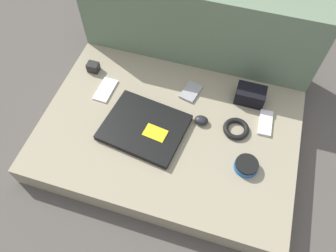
% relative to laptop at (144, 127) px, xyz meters
% --- Properties ---
extents(ground_plane, '(8.00, 8.00, 0.00)m').
position_rel_laptop_xyz_m(ground_plane, '(0.09, 0.03, -0.12)').
color(ground_plane, '#4C4742').
extents(couch_seat, '(1.04, 0.72, 0.10)m').
position_rel_laptop_xyz_m(couch_seat, '(0.09, 0.03, -0.06)').
color(couch_seat, gray).
rests_on(couch_seat, ground_plane).
extents(couch_backrest, '(1.04, 0.20, 0.47)m').
position_rel_laptop_xyz_m(couch_backrest, '(0.09, 0.49, 0.12)').
color(couch_backrest, '#60755B').
rests_on(couch_backrest, ground_plane).
extents(laptop, '(0.35, 0.30, 0.03)m').
position_rel_laptop_xyz_m(laptop, '(0.00, 0.00, 0.00)').
color(laptop, black).
rests_on(laptop, couch_seat).
extents(computer_mouse, '(0.06, 0.05, 0.03)m').
position_rel_laptop_xyz_m(computer_mouse, '(0.21, 0.10, 0.00)').
color(computer_mouse, black).
rests_on(computer_mouse, couch_seat).
extents(speaker_puck, '(0.09, 0.09, 0.03)m').
position_rel_laptop_xyz_m(speaker_puck, '(0.42, -0.05, 0.00)').
color(speaker_puck, '#1E569E').
rests_on(speaker_puck, couch_seat).
extents(phone_silver, '(0.07, 0.13, 0.01)m').
position_rel_laptop_xyz_m(phone_silver, '(-0.23, 0.14, -0.01)').
color(phone_silver, silver).
rests_on(phone_silver, couch_seat).
extents(phone_black, '(0.06, 0.12, 0.01)m').
position_rel_laptop_xyz_m(phone_black, '(0.47, 0.17, -0.01)').
color(phone_black, silver).
rests_on(phone_black, couch_seat).
extents(phone_small, '(0.09, 0.11, 0.01)m').
position_rel_laptop_xyz_m(phone_small, '(0.13, 0.24, -0.01)').
color(phone_small, '#99999E').
rests_on(phone_small, couch_seat).
extents(camera_pouch, '(0.12, 0.08, 0.07)m').
position_rel_laptop_xyz_m(camera_pouch, '(0.38, 0.27, 0.02)').
color(camera_pouch, black).
rests_on(camera_pouch, couch_seat).
extents(charger_brick, '(0.05, 0.04, 0.04)m').
position_rel_laptop_xyz_m(charger_brick, '(-0.33, 0.23, 0.01)').
color(charger_brick, black).
rests_on(charger_brick, couch_seat).
extents(cable_coil, '(0.11, 0.11, 0.02)m').
position_rel_laptop_xyz_m(cable_coil, '(0.36, 0.10, -0.00)').
color(cable_coil, black).
rests_on(cable_coil, couch_seat).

